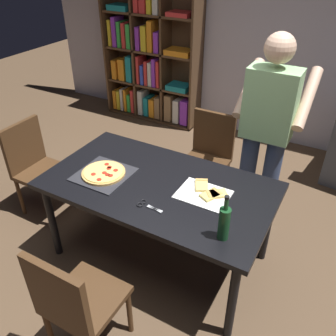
% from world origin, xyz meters
% --- Properties ---
extents(ground_plane, '(12.00, 12.00, 0.00)m').
position_xyz_m(ground_plane, '(0.00, 0.00, 0.00)').
color(ground_plane, brown).
extents(back_wall, '(6.40, 0.10, 2.80)m').
position_xyz_m(back_wall, '(0.00, 2.60, 1.40)').
color(back_wall, '#BCB7C6').
rests_on(back_wall, ground_plane).
extents(dining_table, '(1.70, 0.95, 0.75)m').
position_xyz_m(dining_table, '(0.00, 0.00, 0.68)').
color(dining_table, black).
rests_on(dining_table, ground_plane).
extents(chair_near_camera, '(0.42, 0.42, 0.90)m').
position_xyz_m(chair_near_camera, '(-0.00, -0.96, 0.51)').
color(chair_near_camera, '#472D19').
rests_on(chair_near_camera, ground_plane).
extents(chair_far_side, '(0.42, 0.42, 0.90)m').
position_xyz_m(chair_far_side, '(0.00, 0.96, 0.51)').
color(chair_far_side, '#472D19').
rests_on(chair_far_side, ground_plane).
extents(chair_left_end, '(0.42, 0.42, 0.90)m').
position_xyz_m(chair_left_end, '(-1.34, 0.00, 0.51)').
color(chair_left_end, '#472D19').
rests_on(chair_left_end, ground_plane).
extents(bookshelf, '(1.40, 0.35, 1.95)m').
position_xyz_m(bookshelf, '(-1.51, 2.37, 0.88)').
color(bookshelf, '#513823').
rests_on(bookshelf, ground_plane).
extents(person_serving_pizza, '(0.55, 0.54, 1.75)m').
position_xyz_m(person_serving_pizza, '(0.56, 0.74, 1.00)').
color(person_serving_pizza, '#38476B').
rests_on(person_serving_pizza, ground_plane).
extents(pepperoni_pizza_on_tray, '(0.39, 0.39, 0.04)m').
position_xyz_m(pepperoni_pizza_on_tray, '(-0.42, -0.11, 0.77)').
color(pepperoni_pizza_on_tray, '#2D2D33').
rests_on(pepperoni_pizza_on_tray, dining_table).
extents(pizza_slices_on_towel, '(0.36, 0.30, 0.03)m').
position_xyz_m(pizza_slices_on_towel, '(0.36, 0.05, 0.76)').
color(pizza_slices_on_towel, white).
rests_on(pizza_slices_on_towel, dining_table).
extents(wine_bottle, '(0.07, 0.07, 0.32)m').
position_xyz_m(wine_bottle, '(0.63, -0.30, 0.87)').
color(wine_bottle, '#194723').
rests_on(wine_bottle, dining_table).
extents(kitchen_scissors, '(0.20, 0.09, 0.01)m').
position_xyz_m(kitchen_scissors, '(0.06, -0.27, 0.76)').
color(kitchen_scissors, silver).
rests_on(kitchen_scissors, dining_table).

